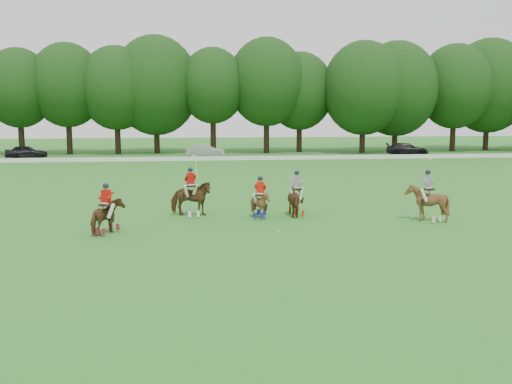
{
  "coord_description": "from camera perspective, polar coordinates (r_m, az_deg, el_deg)",
  "views": [
    {
      "loc": [
        -3.13,
        -22.59,
        5.27
      ],
      "look_at": [
        0.06,
        4.2,
        1.4
      ],
      "focal_mm": 40.0,
      "sensor_mm": 36.0,
      "label": 1
    }
  ],
  "objects": [
    {
      "name": "polo_stripe_b",
      "position": [
        28.46,
        16.7,
        -0.99
      ],
      "size": [
        1.99,
        2.08,
        3.01
      ],
      "color": "#4B2B14",
      "rests_on": "ground"
    },
    {
      "name": "polo_red_a",
      "position": [
        25.25,
        -14.69,
        -2.34
      ],
      "size": [
        1.49,
        1.93,
        2.2
      ],
      "color": "#4B2B14",
      "rests_on": "ground"
    },
    {
      "name": "tree_line",
      "position": [
        70.78,
        -4.11,
        10.54
      ],
      "size": [
        117.98,
        14.32,
        14.75
      ],
      "color": "black",
      "rests_on": "ground"
    },
    {
      "name": "polo_stripe_a",
      "position": [
        28.74,
        4.08,
        -0.74
      ],
      "size": [
        1.18,
        1.92,
        2.3
      ],
      "color": "#4B2B14",
      "rests_on": "ground"
    },
    {
      "name": "ground",
      "position": [
        23.41,
        1.07,
        -4.85
      ],
      "size": [
        180.0,
        180.0,
        0.0
      ],
      "primitive_type": "plane",
      "color": "#266F1F",
      "rests_on": "ground"
    },
    {
      "name": "car_mid",
      "position": [
        65.28,
        -5.07,
        4.12
      ],
      "size": [
        4.46,
        2.01,
        1.42
      ],
      "primitive_type": "imported",
      "rotation": [
        0.0,
        0.0,
        1.45
      ],
      "color": "#A8A8AD",
      "rests_on": "ground"
    },
    {
      "name": "polo_red_c",
      "position": [
        27.96,
        0.43,
        -1.17
      ],
      "size": [
        1.38,
        1.48,
        2.1
      ],
      "color": "#4B2B14",
      "rests_on": "ground"
    },
    {
      "name": "polo_red_b",
      "position": [
        28.67,
        -6.55,
        -0.65
      ],
      "size": [
        2.05,
        1.86,
        3.01
      ],
      "color": "#4B2B14",
      "rests_on": "ground"
    },
    {
      "name": "car_left",
      "position": [
        67.59,
        -21.96,
        3.74
      ],
      "size": [
        4.59,
        2.3,
        1.5
      ],
      "primitive_type": "imported",
      "rotation": [
        0.0,
        0.0,
        1.69
      ],
      "color": "black",
      "rests_on": "ground"
    },
    {
      "name": "car_right",
      "position": [
        70.18,
        14.86,
        4.17
      ],
      "size": [
        5.32,
        3.24,
        1.44
      ],
      "primitive_type": "imported",
      "rotation": [
        0.0,
        0.0,
        1.31
      ],
      "color": "black",
      "rests_on": "ground"
    },
    {
      "name": "polo_ball",
      "position": [
        24.78,
        2.21,
        -4.02
      ],
      "size": [
        0.09,
        0.09,
        0.09
      ],
      "primitive_type": "sphere",
      "color": "white",
      "rests_on": "ground"
    },
    {
      "name": "boundary_rail",
      "position": [
        60.88,
        -3.83,
        3.38
      ],
      "size": [
        120.0,
        0.1,
        0.44
      ],
      "primitive_type": "cube",
      "color": "white",
      "rests_on": "ground"
    }
  ]
}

